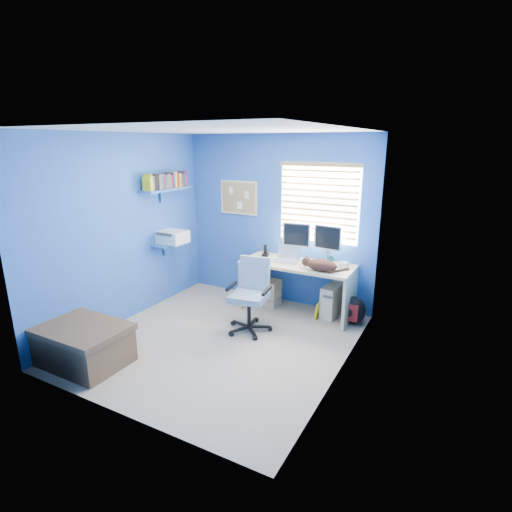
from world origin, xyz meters
The scene contains 23 objects.
floor centered at (0.00, 0.00, 0.00)m, with size 3.00×3.20×0.00m, color tan.
ceiling centered at (0.00, 0.00, 2.50)m, with size 3.00×3.20×0.00m, color white.
wall_back centered at (0.00, 1.60, 1.25)m, with size 3.00×0.01×2.50m, color #3653A7.
wall_front centered at (0.00, -1.60, 1.25)m, with size 3.00×0.01×2.50m, color #3653A7.
wall_left centered at (-1.50, 0.00, 1.25)m, with size 0.01×3.20×2.50m, color #3653A7.
wall_right centered at (1.50, 0.00, 1.25)m, with size 0.01×3.20×2.50m, color #3653A7.
desk centered at (0.49, 1.26, 0.37)m, with size 1.57×0.65×0.74m, color beige.
laptop centered at (0.32, 1.27, 0.85)m, with size 0.33×0.26×0.22m, color silver.
monitor_left centered at (0.40, 1.42, 1.01)m, with size 0.40×0.12×0.54m, color silver.
monitor_right centered at (0.85, 1.46, 1.01)m, with size 0.40×0.12×0.54m, color silver.
phone centered at (-0.07, 1.37, 0.82)m, with size 0.09×0.11×0.17m, color black.
mug centered at (0.90, 1.43, 0.79)m, with size 0.10×0.09×0.10m, color #115C5D.
cd_spindle centered at (1.11, 1.38, 0.78)m, with size 0.13×0.13×0.07m, color silver.
cat centered at (0.90, 1.09, 0.82)m, with size 0.43×0.22×0.15m, color black.
tower_pc centered at (0.98, 1.38, 0.23)m, with size 0.19×0.44×0.45m, color beige.
drawer_boxes centered at (0.01, 1.28, 0.20)m, with size 0.35×0.28×0.41m, color tan.
yellow_book centered at (0.84, 1.18, 0.12)m, with size 0.03×0.17×0.24m, color yellow.
backpack centered at (1.31, 1.26, 0.19)m, with size 0.33×0.25×0.39m, color black.
bed_corner centered at (-1.05, -1.15, 0.22)m, with size 0.93×0.66×0.45m, color #523725.
office_chair centered at (0.17, 0.45, 0.35)m, with size 0.62×0.62×0.94m.
window_blinds centered at (0.65, 1.57, 1.55)m, with size 1.15×0.05×1.10m.
corkboard centered at (-0.65, 1.58, 1.55)m, with size 0.64×0.02×0.52m.
wall_shelves centered at (-1.35, 0.75, 1.43)m, with size 0.42×0.90×1.05m.
Camera 1 is at (2.50, -3.74, 2.37)m, focal length 28.00 mm.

